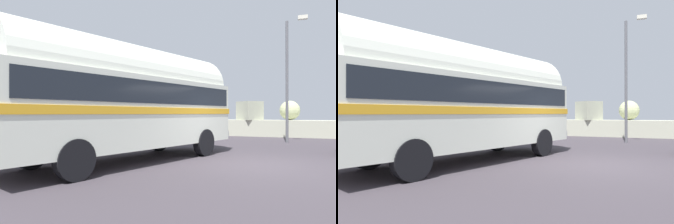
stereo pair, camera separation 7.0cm
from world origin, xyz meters
TOP-DOWN VIEW (x-y plane):
  - ground at (0.00, 0.00)m, footprint 32.00×26.00m
  - breakwater at (-0.28, 11.79)m, footprint 31.36×2.33m
  - vintage_coach at (-3.81, -0.83)m, footprint 5.13×8.89m
  - second_coach at (-7.73, -0.67)m, footprint 5.29×8.87m
  - lamp_post at (1.07, 7.37)m, footprint 1.00×0.89m

SIDE VIEW (x-z plane):
  - ground at x=0.00m, z-range 0.00..0.02m
  - breakwater at x=-0.28m, z-range -0.47..1.97m
  - vintage_coach at x=-3.81m, z-range 0.20..3.90m
  - second_coach at x=-7.73m, z-range 0.20..3.90m
  - lamp_post at x=1.07m, z-range 0.41..6.78m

